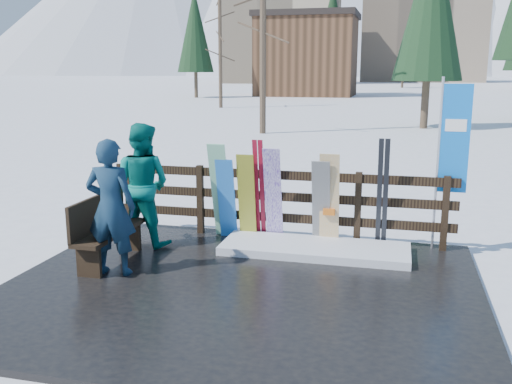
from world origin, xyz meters
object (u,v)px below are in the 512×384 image
(snowboard_1, at_px, (220,191))
(rental_flag, at_px, (451,145))
(person_front, at_px, (111,207))
(snowboard_4, at_px, (321,203))
(snowboard_3, at_px, (273,195))
(snowboard_5, at_px, (329,200))
(person_back, at_px, (142,185))
(snowboard_0, at_px, (227,199))
(bench, at_px, (105,227))
(snowboard_2, at_px, (247,197))

(snowboard_1, xyz_separation_m, rental_flag, (3.49, 0.27, 0.82))
(rental_flag, distance_m, person_front, 4.96)
(snowboard_4, bearing_deg, rental_flag, 8.25)
(snowboard_3, bearing_deg, snowboard_1, 180.00)
(snowboard_5, height_order, person_back, person_back)
(snowboard_0, height_order, person_front, person_front)
(snowboard_0, distance_m, snowboard_1, 0.16)
(bench, height_order, snowboard_3, snowboard_3)
(snowboard_4, bearing_deg, snowboard_3, -180.00)
(snowboard_5, xyz_separation_m, person_back, (-2.83, -0.60, 0.22))
(snowboard_0, bearing_deg, person_back, -153.07)
(snowboard_1, height_order, person_front, person_front)
(snowboard_5, bearing_deg, snowboard_2, 180.00)
(snowboard_0, height_order, snowboard_5, snowboard_5)
(bench, distance_m, snowboard_4, 3.25)
(snowboard_2, bearing_deg, snowboard_1, 180.00)
(bench, relative_size, person_front, 0.82)
(snowboard_0, bearing_deg, snowboard_4, 0.00)
(snowboard_4, xyz_separation_m, person_front, (-2.53, -1.92, 0.24))
(snowboard_0, xyz_separation_m, snowboard_1, (-0.11, 0.00, 0.12))
(snowboard_2, height_order, person_back, person_back)
(snowboard_3, height_order, snowboard_4, snowboard_3)
(snowboard_2, bearing_deg, snowboard_5, -0.00)
(snowboard_1, height_order, snowboard_5, snowboard_1)
(snowboard_2, bearing_deg, snowboard_0, 180.00)
(snowboard_4, relative_size, person_front, 0.76)
(person_back, bearing_deg, snowboard_1, -144.99)
(bench, relative_size, snowboard_2, 1.05)
(snowboard_0, bearing_deg, rental_flag, 4.56)
(snowboard_4, xyz_separation_m, person_back, (-2.71, -0.60, 0.28))
(bench, relative_size, rental_flag, 0.58)
(snowboard_2, distance_m, snowboard_4, 1.19)
(bench, height_order, snowboard_1, snowboard_1)
(snowboard_4, relative_size, person_back, 0.73)
(snowboard_3, distance_m, person_front, 2.62)
(snowboard_5, bearing_deg, snowboard_3, 180.00)
(bench, height_order, snowboard_0, snowboard_0)
(snowboard_2, xyz_separation_m, snowboard_5, (1.32, -0.00, 0.03))
(snowboard_4, bearing_deg, person_back, -167.50)
(snowboard_4, bearing_deg, bench, -151.80)
(snowboard_0, distance_m, rental_flag, 3.53)
(person_back, bearing_deg, snowboard_5, -162.18)
(snowboard_3, distance_m, person_back, 2.05)
(rental_flag, bearing_deg, bench, -159.11)
(snowboard_2, height_order, snowboard_3, snowboard_3)
(person_back, bearing_deg, snowboard_4, -161.64)
(bench, height_order, snowboard_5, snowboard_5)
(snowboard_0, xyz_separation_m, snowboard_3, (0.77, 0.00, 0.10))
(person_back, bearing_deg, rental_flag, -163.36)
(snowboard_2, height_order, snowboard_5, snowboard_5)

